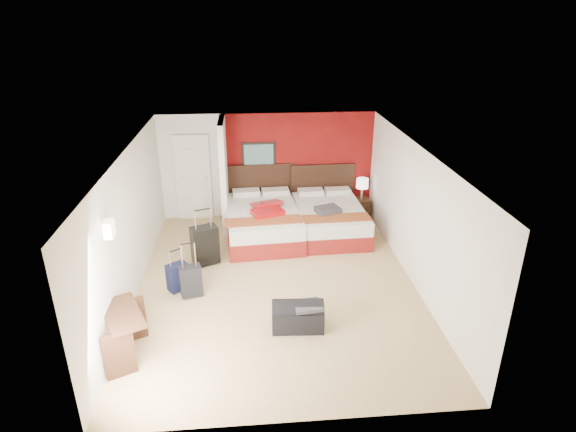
{
  "coord_description": "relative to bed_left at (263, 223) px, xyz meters",
  "views": [
    {
      "loc": [
        -0.46,
        -7.59,
        4.65
      ],
      "look_at": [
        0.28,
        0.8,
        1.0
      ],
      "focal_mm": 29.78,
      "sensor_mm": 36.0,
      "label": 1
    }
  ],
  "objects": [
    {
      "name": "partition_wall",
      "position": [
        -0.82,
        0.61,
        0.92
      ],
      "size": [
        0.12,
        1.2,
        2.5
      ],
      "primitive_type": "cube",
      "color": "silver",
      "rests_on": "ground"
    },
    {
      "name": "bed_left",
      "position": [
        0.0,
        0.0,
        0.0
      ],
      "size": [
        1.71,
        2.33,
        0.67
      ],
      "primitive_type": "cube",
      "rotation": [
        0.0,
        0.0,
        0.07
      ],
      "color": "white",
      "rests_on": "ground"
    },
    {
      "name": "bed_right",
      "position": [
        1.5,
        0.07,
        -0.02
      ],
      "size": [
        1.54,
        2.14,
        0.63
      ],
      "primitive_type": "cube",
      "rotation": [
        0.0,
        0.0,
        0.03
      ],
      "color": "white",
      "rests_on": "ground"
    },
    {
      "name": "suitcase_charcoal",
      "position": [
        -1.34,
        -2.29,
        -0.06
      ],
      "size": [
        0.42,
        0.32,
        0.55
      ],
      "primitive_type": "cube",
      "rotation": [
        0.0,
        0.0,
        0.25
      ],
      "color": "black",
      "rests_on": "ground"
    },
    {
      "name": "table_lamp",
      "position": [
        2.38,
        0.79,
        0.43
      ],
      "size": [
        0.36,
        0.36,
        0.51
      ],
      "primitive_type": "cylinder",
      "rotation": [
        0.0,
        0.0,
        -0.31
      ],
      "color": "white",
      "rests_on": "nightstand"
    },
    {
      "name": "jacket_bundle",
      "position": [
        1.4,
        -0.23,
        0.35
      ],
      "size": [
        0.6,
        0.54,
        0.12
      ],
      "primitive_type": "cube",
      "rotation": [
        0.0,
        0.0,
        0.34
      ],
      "color": "#3D3E43",
      "rests_on": "bed_right"
    },
    {
      "name": "duffel_bag",
      "position": [
        0.42,
        -3.37,
        -0.13
      ],
      "size": [
        0.83,
        0.48,
        0.41
      ],
      "primitive_type": "cube",
      "rotation": [
        0.0,
        0.0,
        -0.06
      ],
      "color": "black",
      "rests_on": "ground"
    },
    {
      "name": "jacket_draped",
      "position": [
        0.57,
        -3.42,
        0.1
      ],
      "size": [
        0.46,
        0.41,
        0.06
      ],
      "primitive_type": "cube",
      "rotation": [
        0.0,
        0.0,
        0.14
      ],
      "color": "#3C3C41",
      "rests_on": "duffel_bag"
    },
    {
      "name": "room_walls",
      "position": [
        -1.22,
        -0.58,
        0.92
      ],
      "size": [
        5.02,
        6.52,
        2.5
      ],
      "color": "white",
      "rests_on": "ground"
    },
    {
      "name": "suitcase_navy",
      "position": [
        -1.6,
        -2.08,
        -0.08
      ],
      "size": [
        0.42,
        0.39,
        0.5
      ],
      "primitive_type": "cube",
      "rotation": [
        0.0,
        0.0,
        0.62
      ],
      "color": "black",
      "rests_on": "ground"
    },
    {
      "name": "red_accent_panel",
      "position": [
        0.93,
        1.23,
        0.92
      ],
      "size": [
        3.5,
        0.04,
        2.5
      ],
      "primitive_type": "cube",
      "color": "maroon",
      "rests_on": "ground"
    },
    {
      "name": "nightstand",
      "position": [
        2.38,
        0.79,
        -0.08
      ],
      "size": [
        0.4,
        0.4,
        0.51
      ],
      "primitive_type": "cube",
      "rotation": [
        0.0,
        0.0,
        0.11
      ],
      "color": "black",
      "rests_on": "ground"
    },
    {
      "name": "red_suitcase_open",
      "position": [
        0.1,
        -0.1,
        0.39
      ],
      "size": [
        0.9,
        1.05,
        0.11
      ],
      "primitive_type": "cube",
      "rotation": [
        0.0,
        0.0,
        0.35
      ],
      "color": "#A10D0F",
      "rests_on": "bed_left"
    },
    {
      "name": "suitcase_black",
      "position": [
        -1.17,
        -1.12,
        0.04
      ],
      "size": [
        0.59,
        0.48,
        0.76
      ],
      "primitive_type": "cube",
      "rotation": [
        0.0,
        0.0,
        0.39
      ],
      "color": "black",
      "rests_on": "ground"
    },
    {
      "name": "desk",
      "position": [
        -2.1,
        -3.84,
        0.05
      ],
      "size": [
        0.81,
        1.04,
        0.78
      ],
      "primitive_type": "cube",
      "rotation": [
        0.0,
        0.0,
        0.43
      ],
      "color": "#321B10",
      "rests_on": "ground"
    },
    {
      "name": "entry_door",
      "position": [
        -1.57,
        1.2,
        0.69
      ],
      "size": [
        0.82,
        0.06,
        2.05
      ],
      "primitive_type": "cube",
      "color": "silver",
      "rests_on": "ground"
    },
    {
      "name": "ground",
      "position": [
        0.18,
        -2.0,
        -0.33
      ],
      "size": [
        6.5,
        6.5,
        0.0
      ],
      "primitive_type": "plane",
      "color": "#DABE86",
      "rests_on": "ground"
    }
  ]
}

